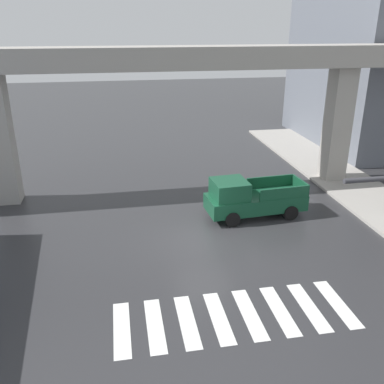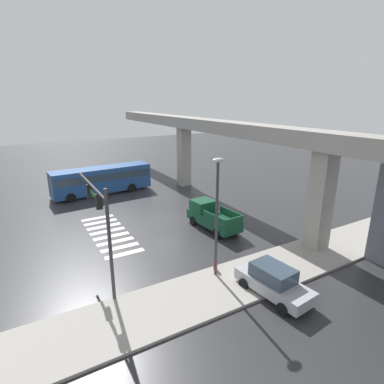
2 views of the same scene
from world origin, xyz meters
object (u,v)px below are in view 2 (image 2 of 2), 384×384
at_px(sedan_silver, 273,281).
at_px(fire_hydrant, 215,266).
at_px(traffic_signal_mast, 100,213).
at_px(street_lamp_near_corner, 217,205).
at_px(pickup_truck, 211,216).
at_px(city_bus, 102,179).

xyz_separation_m(sedan_silver, fire_hydrant, (-3.51, -1.39, -0.42)).
bearing_deg(traffic_signal_mast, sedan_silver, 54.02).
bearing_deg(street_lamp_near_corner, pickup_truck, 148.69).
relative_size(pickup_truck, street_lamp_near_corner, 0.72).
relative_size(street_lamp_near_corner, fire_hydrant, 8.52).
bearing_deg(traffic_signal_mast, city_bus, 166.11).
bearing_deg(pickup_truck, city_bus, -159.43).
xyz_separation_m(traffic_signal_mast, fire_hydrant, (2.03, 6.23, -3.95)).
distance_m(pickup_truck, city_bus, 15.18).
bearing_deg(city_bus, street_lamp_near_corner, 4.16).
distance_m(traffic_signal_mast, street_lamp_near_corner, 6.44).
bearing_deg(pickup_truck, sedan_silver, -13.01).
height_order(traffic_signal_mast, street_lamp_near_corner, street_lamp_near_corner).
bearing_deg(traffic_signal_mast, fire_hydrant, 71.98).
xyz_separation_m(traffic_signal_mast, street_lamp_near_corner, (2.43, 5.96, 0.17)).
xyz_separation_m(pickup_truck, traffic_signal_mast, (3.88, -9.80, 3.40)).
height_order(pickup_truck, sedan_silver, pickup_truck).
height_order(pickup_truck, street_lamp_near_corner, street_lamp_near_corner).
distance_m(pickup_truck, traffic_signal_mast, 11.07).
bearing_deg(sedan_silver, city_bus, -172.39).
xyz_separation_m(sedan_silver, traffic_signal_mast, (-5.53, -7.62, 3.53)).
xyz_separation_m(pickup_truck, fire_hydrant, (5.91, -3.56, -0.56)).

